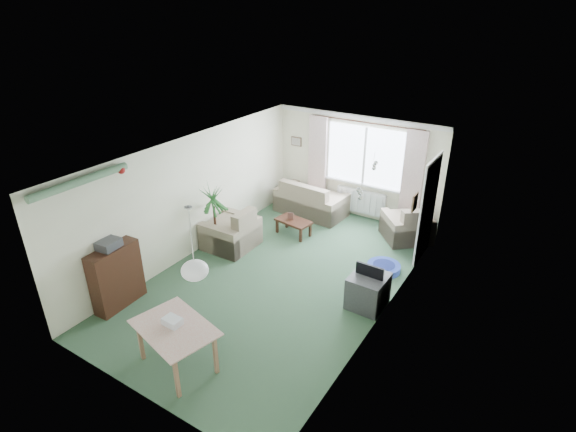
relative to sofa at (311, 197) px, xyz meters
The scene contains 25 objects.
ground 2.92m from the sofa, 72.17° to the right, with size 6.50×6.50×0.00m, color #315239.
window 1.61m from the sofa, 23.87° to the left, with size 1.80×0.03×1.30m, color white.
curtain_rod 2.19m from the sofa, 20.25° to the left, with size 2.60×0.03×0.03m, color black.
curtain_left 0.94m from the sofa, 99.78° to the left, with size 0.45×0.08×2.00m, color beige.
curtain_right 2.42m from the sofa, ahead, with size 0.45×0.08×2.00m, color beige.
radiator 1.17m from the sofa, 22.08° to the left, with size 1.20×0.10×0.55m, color white.
doorway 2.98m from the sofa, 10.85° to the right, with size 0.03×0.95×2.00m, color black.
pendant_lamp 5.27m from the sofa, 77.88° to the right, with size 0.36×0.36×0.36m, color white.
tinsel_garland 5.48m from the sofa, 101.59° to the right, with size 1.60×1.60×0.12m, color #196626.
bauble_cluster_a 3.39m from the sofa, 40.26° to the right, with size 0.20×0.20×0.20m, color silver.
bauble_cluster_b 4.33m from the sofa, 50.83° to the right, with size 0.20×0.20×0.20m, color silver.
wall_picture_back 1.43m from the sofa, 146.14° to the left, with size 0.28×0.03×0.22m, color brown.
wall_picture_right 3.45m from the sofa, 28.42° to the right, with size 0.03×0.24×0.30m, color brown.
sofa is the anchor object (origin of this frame).
armchair_corner 2.36m from the sofa, ahead, with size 0.92×0.87×0.82m, color tan.
armchair_left 2.37m from the sofa, 105.07° to the right, with size 0.98×0.93×0.88m, color beige.
coffee_table 1.20m from the sofa, 79.58° to the right, with size 0.77×0.43×0.35m, color black.
photo_frame 1.17m from the sofa, 83.08° to the right, with size 0.12×0.02×0.16m, color #53322A.
bookshelf 4.93m from the sofa, 101.18° to the right, with size 0.29×0.88×1.08m, color black.
hifi_box 4.99m from the sofa, 101.47° to the right, with size 0.28×0.35×0.14m, color #3B3A40.
houseplant 2.70m from the sofa, 106.58° to the right, with size 0.61×0.61×1.43m, color #205D33.
dining_table 5.43m from the sofa, 80.49° to the right, with size 1.05×0.70×0.66m, color tan.
gift_box 5.40m from the sofa, 81.06° to the right, with size 0.25×0.18×0.12m, color white.
tv_cube 3.71m from the sofa, 45.78° to the right, with size 0.57×0.63×0.57m, color #3A393E.
pet_bed 2.87m from the sofa, 31.48° to the right, with size 0.63×0.63×0.13m, color #22549F.
Camera 1 is at (3.85, -5.84, 4.66)m, focal length 28.00 mm.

